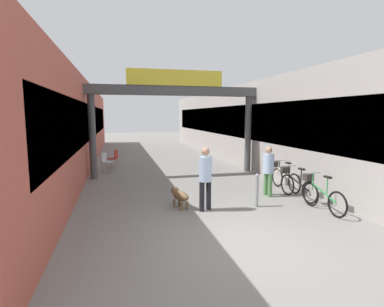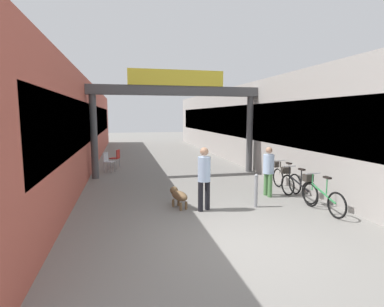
% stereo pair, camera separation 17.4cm
% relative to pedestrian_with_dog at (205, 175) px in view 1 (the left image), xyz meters
% --- Properties ---
extents(ground_plane, '(80.00, 80.00, 0.00)m').
position_rel_pedestrian_with_dog_xyz_m(ground_plane, '(0.12, -2.20, -0.98)').
color(ground_plane, gray).
extents(storefront_left, '(3.00, 26.00, 4.07)m').
position_rel_pedestrian_with_dog_xyz_m(storefront_left, '(-4.97, 8.80, 1.05)').
color(storefront_left, '#B25142').
rests_on(storefront_left, ground_plane).
extents(storefront_right, '(3.00, 26.00, 4.07)m').
position_rel_pedestrian_with_dog_xyz_m(storefront_right, '(5.21, 8.80, 1.05)').
color(storefront_right, '#9E9993').
rests_on(storefront_right, ground_plane).
extents(arcade_sign_gateway, '(7.40, 0.47, 4.40)m').
position_rel_pedestrian_with_dog_xyz_m(arcade_sign_gateway, '(0.12, 4.96, 2.16)').
color(arcade_sign_gateway, '#4C4C4F').
rests_on(arcade_sign_gateway, ground_plane).
extents(pedestrian_with_dog, '(0.45, 0.45, 1.72)m').
position_rel_pedestrian_with_dog_xyz_m(pedestrian_with_dog, '(0.00, 0.00, 0.00)').
color(pedestrian_with_dog, black).
rests_on(pedestrian_with_dog, ground_plane).
extents(pedestrian_companion, '(0.36, 0.39, 1.57)m').
position_rel_pedestrian_with_dog_xyz_m(pedestrian_companion, '(2.35, 0.94, -0.09)').
color(pedestrian_companion, '#4C7F47').
rests_on(pedestrian_companion, ground_plane).
extents(dog_on_leash, '(0.52, 0.79, 0.55)m').
position_rel_pedestrian_with_dog_xyz_m(dog_on_leash, '(-0.63, 0.40, -0.64)').
color(dog_on_leash, brown).
rests_on(dog_on_leash, ground_plane).
extents(bicycle_green_nearest, '(0.46, 1.69, 0.98)m').
position_rel_pedestrian_with_dog_xyz_m(bicycle_green_nearest, '(3.02, -0.73, -0.55)').
color(bicycle_green_nearest, black).
rests_on(bicycle_green_nearest, ground_plane).
extents(bicycle_black_second, '(0.46, 1.69, 0.98)m').
position_rel_pedestrian_with_dog_xyz_m(bicycle_black_second, '(3.05, 0.48, -0.55)').
color(bicycle_black_second, black).
rests_on(bicycle_black_second, ground_plane).
extents(bicycle_silver_third, '(0.46, 1.69, 0.98)m').
position_rel_pedestrian_with_dog_xyz_m(bicycle_silver_third, '(3.31, 1.60, -0.55)').
color(bicycle_silver_third, black).
rests_on(bicycle_silver_third, ground_plane).
extents(bollard_post_metal, '(0.10, 0.10, 0.94)m').
position_rel_pedestrian_with_dog_xyz_m(bollard_post_metal, '(1.49, -0.04, -0.50)').
color(bollard_post_metal, gray).
rests_on(bollard_post_metal, ground_plane).
extents(cafe_chair_aluminium_nearer, '(0.54, 0.54, 0.89)m').
position_rel_pedestrian_with_dog_xyz_m(cafe_chair_aluminium_nearer, '(-2.80, 6.27, -0.44)').
color(cafe_chair_aluminium_nearer, gray).
rests_on(cafe_chair_aluminium_nearer, ground_plane).
extents(cafe_chair_red_farther, '(0.51, 0.51, 0.89)m').
position_rel_pedestrian_with_dog_xyz_m(cafe_chair_red_farther, '(-2.45, 7.34, -0.44)').
color(cafe_chair_red_farther, gray).
rests_on(cafe_chair_red_farther, ground_plane).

